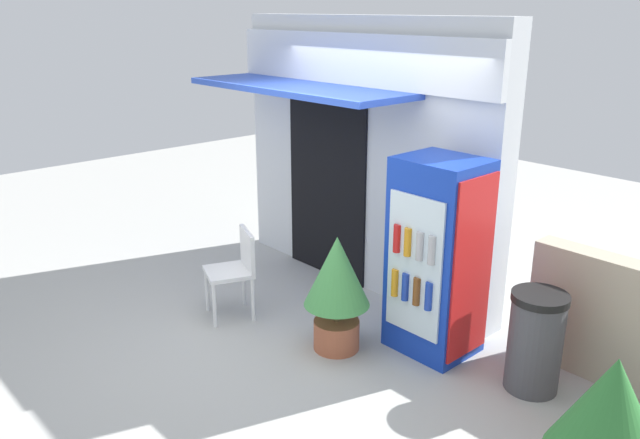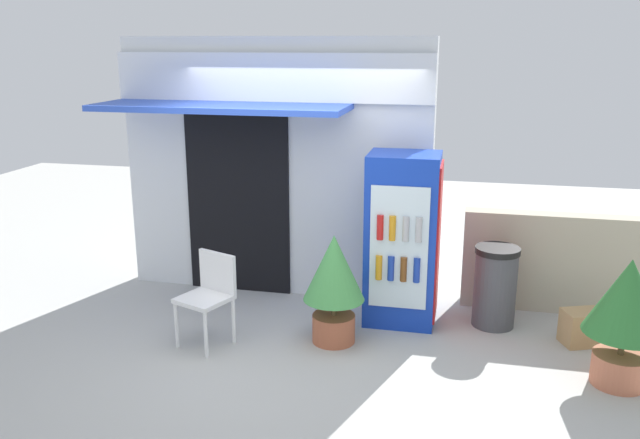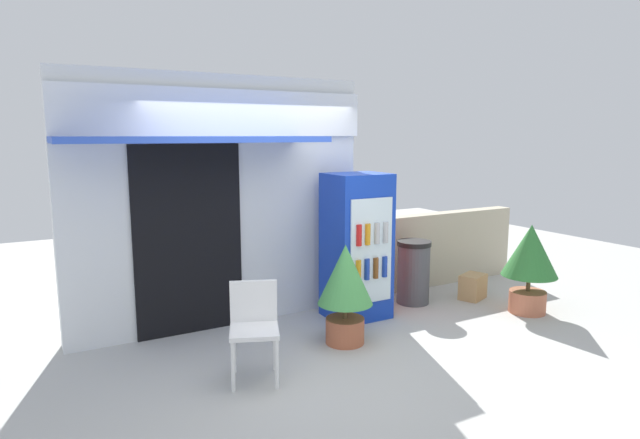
# 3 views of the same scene
# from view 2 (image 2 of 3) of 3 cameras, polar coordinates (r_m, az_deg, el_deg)

# --- Properties ---
(ground) EXTENTS (16.00, 16.00, 0.00)m
(ground) POSITION_cam_2_polar(r_m,az_deg,el_deg) (6.31, -4.15, -10.86)
(ground) COLOR #B2B2AD
(storefront_building) EXTENTS (3.41, 1.13, 2.81)m
(storefront_building) POSITION_cam_2_polar(r_m,az_deg,el_deg) (7.27, -4.07, 4.93)
(storefront_building) COLOR silver
(storefront_building) RESTS_ON ground
(drink_cooler) EXTENTS (0.71, 0.65, 1.72)m
(drink_cooler) POSITION_cam_2_polar(r_m,az_deg,el_deg) (6.60, 7.16, -1.72)
(drink_cooler) COLOR #1438B2
(drink_cooler) RESTS_ON ground
(plastic_chair) EXTENTS (0.55, 0.55, 0.86)m
(plastic_chair) POSITION_cam_2_polar(r_m,az_deg,el_deg) (6.26, -9.50, -6.13)
(plastic_chair) COLOR white
(plastic_chair) RESTS_ON ground
(potted_plant_near_shop) EXTENTS (0.58, 0.58, 1.05)m
(potted_plant_near_shop) POSITION_cam_2_polar(r_m,az_deg,el_deg) (6.15, 1.21, -5.11)
(potted_plant_near_shop) COLOR #AD5B3D
(potted_plant_near_shop) RESTS_ON ground
(potted_plant_curbside) EXTENTS (0.66, 0.66, 1.10)m
(potted_plant_curbside) POSITION_cam_2_polar(r_m,az_deg,el_deg) (5.92, 24.96, -6.96)
(potted_plant_curbside) COLOR #BC6B4C
(potted_plant_curbside) RESTS_ON ground
(trash_bin) EXTENTS (0.44, 0.44, 0.82)m
(trash_bin) POSITION_cam_2_polar(r_m,az_deg,el_deg) (6.80, 14.89, -5.61)
(trash_bin) COLOR #47474C
(trash_bin) RESTS_ON ground
(stone_boundary_wall) EXTENTS (2.57, 0.23, 1.04)m
(stone_boundary_wall) POSITION_cam_2_polar(r_m,az_deg,el_deg) (7.39, 22.25, -3.65)
(stone_boundary_wall) COLOR #B7AD93
(stone_boundary_wall) RESTS_ON ground
(cardboard_box) EXTENTS (0.43, 0.37, 0.33)m
(cardboard_box) POSITION_cam_2_polar(r_m,az_deg,el_deg) (6.74, 21.72, -8.66)
(cardboard_box) COLOR tan
(cardboard_box) RESTS_ON ground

